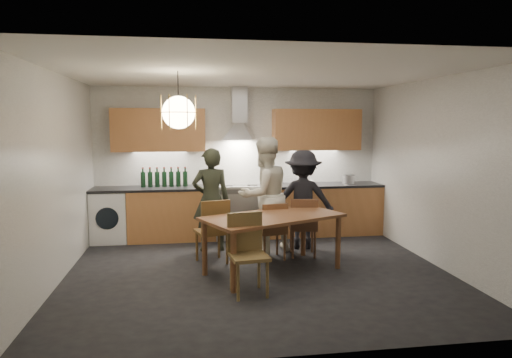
{
  "coord_description": "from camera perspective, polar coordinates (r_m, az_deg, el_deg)",
  "views": [
    {
      "loc": [
        -0.9,
        -5.82,
        1.96
      ],
      "look_at": [
        0.04,
        0.4,
        1.2
      ],
      "focal_mm": 32.0,
      "sensor_mm": 36.0,
      "label": 1
    }
  ],
  "objects": [
    {
      "name": "dining_table",
      "position": [
        6.04,
        2.13,
        -5.4
      ],
      "size": [
        2.02,
        1.58,
        0.76
      ],
      "rotation": [
        0.0,
        0.0,
        0.43
      ],
      "color": "brown",
      "rests_on": "ground"
    },
    {
      "name": "room_shell",
      "position": [
        5.89,
        0.24,
        4.43
      ],
      "size": [
        5.02,
        4.52,
        2.61
      ],
      "color": "white",
      "rests_on": "ground"
    },
    {
      "name": "wine_bottles",
      "position": [
        7.9,
        -11.4,
        0.24
      ],
      "size": [
        0.78,
        0.08,
        0.33
      ],
      "color": "black",
      "rests_on": "counter_run"
    },
    {
      "name": "stock_pot",
      "position": [
        8.31,
        11.46,
        -0.05
      ],
      "size": [
        0.27,
        0.27,
        0.15
      ],
      "primitive_type": "cylinder",
      "rotation": [
        0.0,
        0.0,
        0.3
      ],
      "color": "silver",
      "rests_on": "counter_run"
    },
    {
      "name": "person_left",
      "position": [
        7.08,
        -5.65,
        -2.59
      ],
      "size": [
        0.61,
        0.43,
        1.6
      ],
      "primitive_type": "imported",
      "rotation": [
        0.0,
        0.0,
        3.22
      ],
      "color": "black",
      "rests_on": "ground"
    },
    {
      "name": "chair_back_left",
      "position": [
        6.43,
        -5.33,
        -6.02
      ],
      "size": [
        0.51,
        0.51,
        0.92
      ],
      "rotation": [
        0.0,
        0.0,
        3.42
      ],
      "color": "brown",
      "rests_on": "ground"
    },
    {
      "name": "pendant_lamp",
      "position": [
        5.72,
        -9.65,
        8.2
      ],
      "size": [
        0.43,
        0.43,
        0.7
      ],
      "color": "black",
      "rests_on": "ground"
    },
    {
      "name": "person_right",
      "position": [
        7.24,
        5.88,
        -2.56
      ],
      "size": [
        1.1,
        0.78,
        1.55
      ],
      "primitive_type": "imported",
      "rotation": [
        0.0,
        0.0,
        2.93
      ],
      "color": "black",
      "rests_on": "ground"
    },
    {
      "name": "range_stove",
      "position": [
        7.96,
        -1.91,
        -4.11
      ],
      "size": [
        0.9,
        0.6,
        0.92
      ],
      "color": "silver",
      "rests_on": "ground"
    },
    {
      "name": "counter_run",
      "position": [
        7.97,
        -1.74,
        -4.04
      ],
      "size": [
        5.0,
        0.62,
        0.9
      ],
      "color": "tan",
      "rests_on": "ground"
    },
    {
      "name": "person_mid",
      "position": [
        6.92,
        1.03,
        -2.06
      ],
      "size": [
        1.06,
        0.97,
        1.77
      ],
      "primitive_type": "imported",
      "rotation": [
        0.0,
        0.0,
        3.57
      ],
      "color": "beige",
      "rests_on": "ground"
    },
    {
      "name": "mixing_bowl",
      "position": [
        8.03,
        6.13,
        -0.47
      ],
      "size": [
        0.4,
        0.4,
        0.07
      ],
      "primitive_type": "imported",
      "rotation": [
        0.0,
        0.0,
        -0.42
      ],
      "color": "silver",
      "rests_on": "counter_run"
    },
    {
      "name": "wall_fixtures",
      "position": [
        7.94,
        -2.05,
        6.25
      ],
      "size": [
        4.3,
        0.54,
        1.1
      ],
      "color": "#C6834C",
      "rests_on": "ground"
    },
    {
      "name": "chair_back_mid",
      "position": [
        6.6,
        2.13,
        -6.07
      ],
      "size": [
        0.44,
        0.44,
        0.84
      ],
      "rotation": [
        0.0,
        0.0,
        3.31
      ],
      "color": "brown",
      "rests_on": "ground"
    },
    {
      "name": "chair_back_right",
      "position": [
        6.78,
        5.96,
        -5.54
      ],
      "size": [
        0.45,
        0.45,
        0.88
      ],
      "rotation": [
        0.0,
        0.0,
        2.99
      ],
      "color": "brown",
      "rests_on": "ground"
    },
    {
      "name": "chair_front",
      "position": [
        5.36,
        -1.13,
        -8.56
      ],
      "size": [
        0.47,
        0.47,
        0.93
      ],
      "rotation": [
        0.0,
        0.0,
        0.13
      ],
      "color": "brown",
      "rests_on": "ground"
    },
    {
      "name": "ground",
      "position": [
        6.2,
        0.23,
        -11.52
      ],
      "size": [
        5.0,
        5.0,
        0.0
      ],
      "primitive_type": "plane",
      "color": "black",
      "rests_on": "ground"
    }
  ]
}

